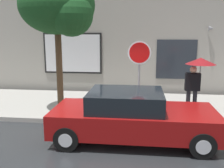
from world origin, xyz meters
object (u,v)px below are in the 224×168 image
(parked_car, at_px, (132,116))
(street_tree, at_px, (60,8))
(stop_sign, at_px, (139,64))
(pedestrian_with_umbrella, at_px, (198,70))

(parked_car, xyz_separation_m, street_tree, (-2.57, 2.06, 3.06))
(parked_car, relative_size, street_tree, 0.94)
(parked_car, bearing_deg, street_tree, 141.28)
(street_tree, relative_size, stop_sign, 1.86)
(parked_car, height_order, street_tree, street_tree)
(parked_car, distance_m, stop_sign, 2.10)
(parked_car, bearing_deg, pedestrian_with_umbrella, 43.91)
(pedestrian_with_umbrella, relative_size, street_tree, 0.42)
(pedestrian_with_umbrella, height_order, street_tree, street_tree)
(parked_car, bearing_deg, stop_sign, 84.71)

